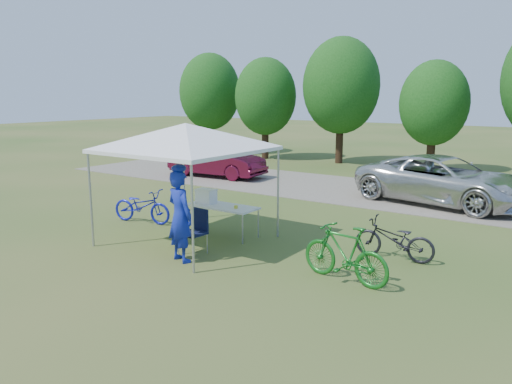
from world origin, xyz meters
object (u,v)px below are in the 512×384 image
(bike_green, at_px, (345,253))
(minivan, at_px, (444,180))
(cooler, at_px, (206,196))
(bike_dark, at_px, (394,239))
(cyclist, at_px, (180,216))
(folding_chair, at_px, (196,227))
(bike_blue, at_px, (142,206))
(sedan, at_px, (217,160))
(folding_table, at_px, (222,207))

(bike_green, height_order, minivan, minivan)
(cooler, xyz_separation_m, bike_dark, (4.55, 0.57, -0.48))
(cooler, xyz_separation_m, cyclist, (1.00, -1.98, 0.03))
(folding_chair, bearing_deg, bike_dark, 32.61)
(bike_green, relative_size, bike_dark, 1.08)
(folding_chair, height_order, bike_dark, folding_chair)
(bike_blue, xyz_separation_m, minivan, (5.95, 6.89, 0.31))
(sedan, bearing_deg, minivan, -95.20)
(bike_blue, height_order, minivan, minivan)
(folding_table, distance_m, bike_dark, 4.10)
(cooler, bearing_deg, bike_green, -15.02)
(cyclist, height_order, bike_blue, cyclist)
(folding_table, bearing_deg, bike_blue, -173.57)
(folding_table, xyz_separation_m, bike_dark, (4.05, 0.57, -0.26))
(bike_blue, relative_size, bike_green, 0.97)
(cooler, height_order, bike_green, cooler)
(cooler, relative_size, bike_green, 0.27)
(sedan, bearing_deg, bike_dark, -127.09)
(bike_green, xyz_separation_m, minivan, (-0.29, 7.75, 0.22))
(bike_green, bearing_deg, folding_chair, -77.54)
(folding_chair, bearing_deg, cooler, 126.83)
(folding_chair, relative_size, sedan, 0.23)
(folding_table, height_order, folding_chair, folding_chair)
(cyclist, xyz_separation_m, bike_green, (3.24, 0.84, -0.41))
(folding_chair, xyz_separation_m, sedan, (-6.01, 8.09, 0.13))
(folding_table, bearing_deg, bike_green, -16.91)
(folding_table, relative_size, bike_green, 1.00)
(cooler, distance_m, bike_green, 4.41)
(folding_table, height_order, cooler, cooler)
(folding_table, xyz_separation_m, sedan, (-5.60, 6.68, 0.01))
(cooler, height_order, bike_blue, cooler)
(folding_table, height_order, sedan, sedan)
(folding_table, xyz_separation_m, cooler, (-0.50, -0.00, 0.22))
(cyclist, relative_size, bike_green, 1.06)
(folding_table, bearing_deg, minivan, 62.41)
(folding_chair, height_order, cooler, cooler)
(sedan, bearing_deg, bike_blue, -160.68)
(cooler, relative_size, sedan, 0.12)
(bike_green, distance_m, bike_dark, 1.74)
(sedan, bearing_deg, cooler, -147.38)
(bike_blue, bearing_deg, sedan, 12.59)
(folding_table, distance_m, minivan, 7.46)
(cyclist, relative_size, bike_dark, 1.14)
(minivan, bearing_deg, folding_chair, 170.57)
(bike_blue, distance_m, minivan, 9.11)
(minivan, bearing_deg, cooler, 160.50)
(bike_green, xyz_separation_m, bike_dark, (0.31, 1.71, -0.10))
(folding_chair, xyz_separation_m, minivan, (3.05, 8.02, 0.19))
(cyclist, bearing_deg, minivan, -95.33)
(cooler, bearing_deg, folding_table, 0.00)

